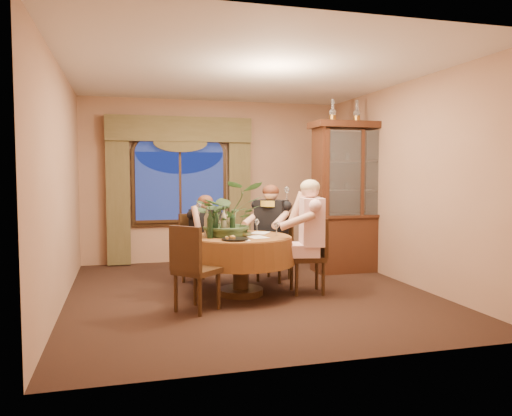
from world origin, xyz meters
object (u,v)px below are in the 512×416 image
object	(u,v)px
person_pink	(311,237)
olive_bowl	(245,234)
wine_bottle_5	(232,224)
oil_lamp_left	(333,110)
person_scarf	(271,233)
china_cabinet	(356,197)
person_back	(205,239)
chair_back	(200,249)
wine_bottle_2	(215,222)
wine_bottle_0	(224,223)
wine_bottle_1	(207,223)
oil_lamp_center	(357,111)
chair_back_right	(274,247)
stoneware_vase	(229,225)
dining_table	(241,265)
oil_lamp_right	(380,112)
centerpiece_plant	(229,189)
chair_front_left	(197,268)
wine_bottle_4	(214,224)
chair_right	(307,256)
wine_bottle_3	(210,225)

from	to	relation	value
person_pink	olive_bowl	bearing A→B (deg)	92.69
wine_bottle_5	oil_lamp_left	bearing A→B (deg)	32.29
person_pink	person_scarf	distance (m)	0.90
person_scarf	wine_bottle_5	size ratio (longest dim) A/B	4.19
china_cabinet	person_back	bearing A→B (deg)	-173.47
china_cabinet	oil_lamp_left	xyz separation A→B (m)	(-0.41, 0.00, 1.33)
chair_back	wine_bottle_2	bearing A→B (deg)	72.48
wine_bottle_0	wine_bottle_1	world-z (taller)	same
oil_lamp_center	chair_back_right	world-z (taller)	oil_lamp_center
stoneware_vase	oil_lamp_center	bearing A→B (deg)	23.57
oil_lamp_center	dining_table	bearing A→B (deg)	-153.22
china_cabinet	oil_lamp_right	xyz separation A→B (m)	(0.41, 0.00, 1.33)
centerpiece_plant	wine_bottle_5	bearing A→B (deg)	-89.29
chair_front_left	wine_bottle_4	xyz separation A→B (m)	(0.29, 0.60, 0.44)
oil_lamp_center	wine_bottle_4	bearing A→B (deg)	-156.64
dining_table	chair_front_left	bearing A→B (deg)	-137.20
chair_right	person_back	world-z (taller)	person_back
oil_lamp_center	wine_bottle_5	world-z (taller)	oil_lamp_center
wine_bottle_0	wine_bottle_5	xyz separation A→B (m)	(0.08, -0.16, 0.00)
china_cabinet	chair_back_right	size ratio (longest dim) A/B	2.43
oil_lamp_center	person_scarf	size ratio (longest dim) A/B	0.25
person_pink	china_cabinet	bearing A→B (deg)	-32.78
oil_lamp_center	wine_bottle_4	size ratio (longest dim) A/B	1.03
china_cabinet	person_back	world-z (taller)	china_cabinet
person_scarf	wine_bottle_3	xyz separation A→B (m)	(-1.02, -0.79, 0.22)
dining_table	stoneware_vase	bearing A→B (deg)	146.26
dining_table	wine_bottle_2	world-z (taller)	wine_bottle_2
wine_bottle_1	person_back	bearing A→B (deg)	82.92
wine_bottle_0	chair_right	bearing A→B (deg)	-10.04
person_scarf	wine_bottle_1	world-z (taller)	person_scarf
chair_front_left	wine_bottle_0	bearing A→B (deg)	103.64
person_back	wine_bottle_4	size ratio (longest dim) A/B	3.76
oil_lamp_right	person_scarf	xyz separation A→B (m)	(-1.91, -0.39, -1.81)
person_scarf	person_back	bearing A→B (deg)	35.24
oil_lamp_right	wine_bottle_2	world-z (taller)	oil_lamp_right
olive_bowl	wine_bottle_3	world-z (taller)	wine_bottle_3
chair_right	person_back	xyz separation A→B (m)	(-1.18, 0.91, 0.14)
oil_lamp_left	chair_front_left	world-z (taller)	oil_lamp_left
person_pink	wine_bottle_3	distance (m)	1.30
wine_bottle_3	wine_bottle_4	size ratio (longest dim) A/B	1.00
oil_lamp_left	wine_bottle_5	bearing A→B (deg)	-147.71
stoneware_vase	chair_front_left	bearing A→B (deg)	-126.84
oil_lamp_left	wine_bottle_1	world-z (taller)	oil_lamp_left
person_scarf	stoneware_vase	xyz separation A→B (m)	(-0.74, -0.59, 0.19)
chair_right	wine_bottle_4	world-z (taller)	wine_bottle_4
chair_front_left	olive_bowl	size ratio (longest dim) A/B	5.56
oil_lamp_center	wine_bottle_3	xyz separation A→B (m)	(-2.52, -1.18, -1.58)
dining_table	oil_lamp_center	distance (m)	3.17
dining_table	oil_lamp_right	distance (m)	3.46
chair_right	centerpiece_plant	distance (m)	1.32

